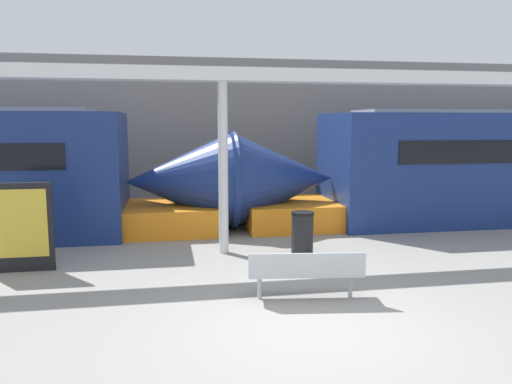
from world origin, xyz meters
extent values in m
plane|color=gray|center=(0.00, 0.00, 0.00)|extent=(60.00, 60.00, 0.00)
cube|color=gray|center=(0.00, 10.58, 2.50)|extent=(56.00, 0.20, 5.00)
cone|color=navy|center=(1.15, 6.72, 1.32)|extent=(2.87, 2.64, 2.63)
cube|color=orange|center=(1.43, 6.72, 0.35)|extent=(2.58, 2.46, 0.70)
cone|color=navy|center=(-1.57, 6.72, 1.32)|extent=(2.87, 2.64, 2.63)
cube|color=orange|center=(-1.84, 6.72, 0.35)|extent=(2.58, 2.46, 0.70)
cube|color=#ADB2B7|center=(0.27, 1.07, 0.42)|extent=(1.91, 0.67, 0.04)
cube|color=#ADB2B7|center=(0.24, 0.87, 0.62)|extent=(1.85, 0.27, 0.36)
cylinder|color=#ADB2B7|center=(-0.47, 1.17, 0.20)|extent=(0.07, 0.07, 0.40)
cylinder|color=#ADB2B7|center=(1.00, 0.98, 0.20)|extent=(0.07, 0.07, 0.40)
cylinder|color=black|center=(0.96, 3.78, 0.43)|extent=(0.47, 0.47, 0.87)
cylinder|color=black|center=(0.96, 3.78, 0.90)|extent=(0.50, 0.50, 0.06)
cube|color=black|center=(-4.73, 3.43, 0.86)|extent=(1.28, 0.06, 1.72)
cube|color=gold|center=(-4.73, 3.40, 0.95)|extent=(1.09, 0.01, 1.31)
cylinder|color=silver|center=(-0.72, 4.19, 1.85)|extent=(0.21, 0.21, 3.71)
cube|color=silver|center=(-0.72, 4.19, 3.85)|extent=(28.00, 0.60, 0.28)
camera|label=1|loc=(-1.89, -6.50, 2.84)|focal=35.00mm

